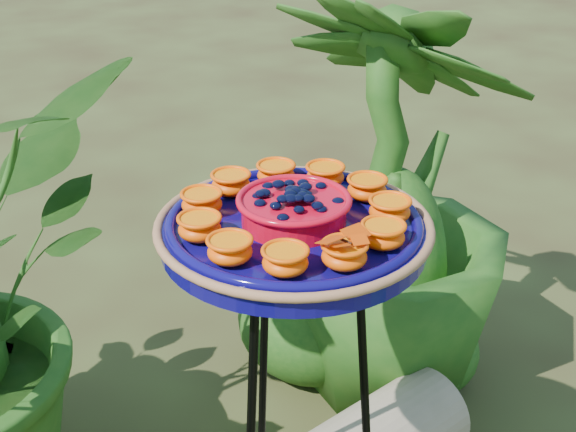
% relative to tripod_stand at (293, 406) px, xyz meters
% --- Properties ---
extents(tripod_stand, '(0.31, 0.32, 0.80)m').
position_rel_tripod_stand_xyz_m(tripod_stand, '(0.00, 0.00, 0.00)').
color(tripod_stand, black).
rests_on(tripod_stand, ground).
extents(feeder_dish, '(0.43, 0.43, 0.10)m').
position_rel_tripod_stand_xyz_m(feeder_dish, '(-0.00, -0.00, 0.35)').
color(feeder_dish, '#0B0754').
rests_on(feeder_dish, tripod_stand).
extents(shrub_back_right, '(0.81, 0.81, 1.07)m').
position_rel_tripod_stand_xyz_m(shrub_back_right, '(0.58, 0.48, 0.05)').
color(shrub_back_right, '#1B4C14').
rests_on(shrub_back_right, ground).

